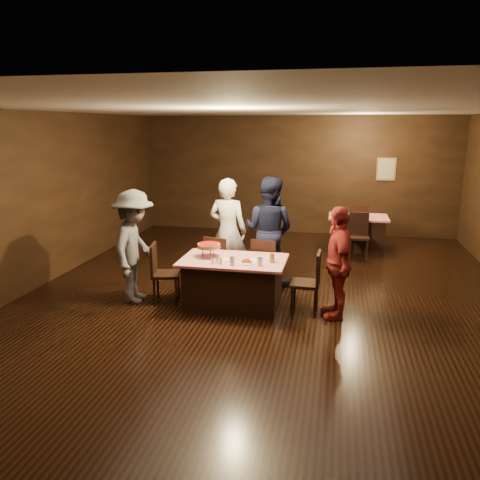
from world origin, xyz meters
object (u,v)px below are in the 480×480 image
Objects in this scene: pizza_stand at (209,245)px; glass_front_right at (260,261)px; chair_far_left at (220,262)px; diner_white_jacket at (228,231)px; back_table at (357,233)px; chair_end_right at (305,282)px; glass_front_left at (232,260)px; glass_amber at (272,258)px; diner_red_shirt at (338,263)px; main_table at (233,283)px; diner_grey_knit at (134,247)px; plate_empty at (270,258)px; chair_back_far at (357,224)px; chair_far_right at (266,265)px; diner_navy_hoodie at (269,230)px; chair_back_near at (359,236)px; chair_end_left at (166,273)px.

pizza_stand is 2.71× the size of glass_front_right.
diner_white_jacket is at bearing -82.45° from chair_far_left.
chair_end_right is (-0.90, -3.93, 0.09)m from back_table.
pizza_stand is at bearing 160.56° from glass_front_right.
glass_front_left is 0.60m from glass_amber.
chair_far_left is at bearing -123.94° from diner_red_shirt.
main_table is 1.31m from diner_white_jacket.
diner_grey_knit reaches higher than glass_amber.
diner_red_shirt is 4.36× the size of pizza_stand.
pizza_stand reaches higher than plate_empty.
diner_red_shirt is (-0.43, -4.60, 0.35)m from chair_back_far.
diner_navy_hoodie reaches higher than chair_far_right.
glass_front_right is at bearing 101.22° from chair_far_right.
back_table is at bearing 70.68° from glass_amber.
diner_grey_knit reaches higher than glass_front_right.
chair_back_near is (1.60, 2.48, 0.00)m from chair_far_right.
chair_far_right is (0.40, 0.75, 0.09)m from main_table.
diner_navy_hoodie is at bearing -149.75° from diner_red_shirt.
glass_front_right is at bearing -126.87° from glass_amber.
chair_end_right is at bearing 5.71° from glass_amber.
chair_end_left is at bearing 34.92° from chair_far_right.
chair_far_right is at bearing 61.93° from main_table.
chair_far_right reaches higher than glass_amber.
chair_back_far reaches higher than glass_front_right.
diner_navy_hoodie is at bearing -121.89° from back_table.
diner_grey_knit is at bearing 51.44° from diner_navy_hoodie.
diner_grey_knit reaches higher than chair_back_near.
glass_front_right is at bearing -104.04° from plate_empty.
pizza_stand reaches higher than chair_far_right.
diner_navy_hoodie reaches higher than chair_end_left.
pizza_stand is (-0.80, -0.70, 0.48)m from chair_far_right.
glass_amber is at bearing -75.96° from plate_empty.
main_table is at bearing -7.13° from pizza_stand.
main_table is 0.85× the size of diner_white_jacket.
chair_far_left and chair_end_right have the same top height.
pizza_stand is 0.91m from glass_front_right.
main_table is 0.55m from glass_front_left.
chair_back_near reaches higher than main_table.
chair_end_right and chair_back_far have the same top height.
diner_grey_knit is at bearing -131.80° from back_table.
main_table is 11.43× the size of glass_front_left.
chair_back_far is at bearing -104.53° from chair_far_right.
chair_end_right is 0.62m from glass_amber.
plate_empty is at bearing 104.04° from glass_amber.
chair_back_near is at bearing -130.28° from diner_white_jacket.
chair_far_left is 1.36m from glass_front_right.
chair_far_left and chair_back_near have the same top height.
chair_far_left is at bearing 51.99° from diner_navy_hoodie.
chair_far_left is at bearing 130.36° from glass_front_right.
chair_far_right is at bearing -125.83° from chair_back_near.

